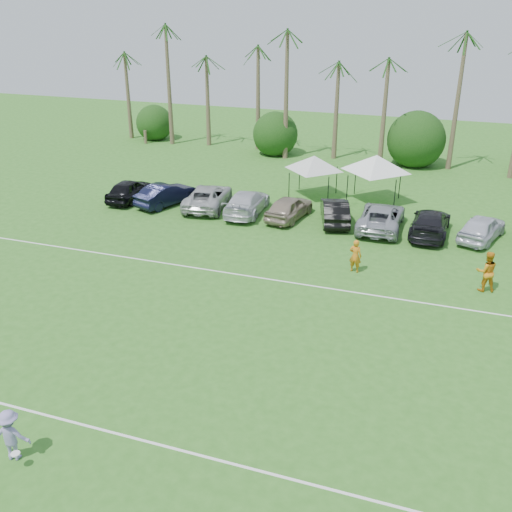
% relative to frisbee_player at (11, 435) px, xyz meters
% --- Properties ---
extents(ground, '(120.00, 120.00, 0.00)m').
position_rel_frisbee_player_xyz_m(ground, '(2.25, -0.12, -0.85)').
color(ground, '#306B20').
rests_on(ground, ground).
extents(field_lines, '(80.00, 12.10, 0.01)m').
position_rel_frisbee_player_xyz_m(field_lines, '(2.25, 7.88, -0.84)').
color(field_lines, white).
rests_on(field_lines, ground).
extents(palm_tree_0, '(2.40, 2.40, 8.90)m').
position_rel_frisbee_player_xyz_m(palm_tree_0, '(-19.75, 37.88, 6.63)').
color(palm_tree_0, brown).
rests_on(palm_tree_0, ground).
extents(palm_tree_1, '(2.40, 2.40, 9.90)m').
position_rel_frisbee_player_xyz_m(palm_tree_1, '(-14.75, 37.88, 7.50)').
color(palm_tree_1, brown).
rests_on(palm_tree_1, ground).
extents(palm_tree_2, '(2.40, 2.40, 10.90)m').
position_rel_frisbee_player_xyz_m(palm_tree_2, '(-9.75, 37.88, 8.37)').
color(palm_tree_2, brown).
rests_on(palm_tree_2, ground).
extents(palm_tree_3, '(2.40, 2.40, 11.90)m').
position_rel_frisbee_player_xyz_m(palm_tree_3, '(-5.75, 37.88, 9.22)').
color(palm_tree_3, brown).
rests_on(palm_tree_3, ground).
extents(palm_tree_4, '(2.40, 2.40, 8.90)m').
position_rel_frisbee_player_xyz_m(palm_tree_4, '(-1.75, 37.88, 6.63)').
color(palm_tree_4, brown).
rests_on(palm_tree_4, ground).
extents(palm_tree_5, '(2.40, 2.40, 9.90)m').
position_rel_frisbee_player_xyz_m(palm_tree_5, '(2.25, 37.88, 7.50)').
color(palm_tree_5, brown).
rests_on(palm_tree_5, ground).
extents(palm_tree_6, '(2.40, 2.40, 10.90)m').
position_rel_frisbee_player_xyz_m(palm_tree_6, '(6.25, 37.88, 8.37)').
color(palm_tree_6, brown).
rests_on(palm_tree_6, ground).
extents(palm_tree_7, '(2.40, 2.40, 11.90)m').
position_rel_frisbee_player_xyz_m(palm_tree_7, '(10.25, 37.88, 9.22)').
color(palm_tree_7, brown).
rests_on(palm_tree_7, ground).
extents(bush_tree_0, '(4.00, 4.00, 4.00)m').
position_rel_frisbee_player_xyz_m(bush_tree_0, '(-16.75, 38.88, 0.95)').
color(bush_tree_0, brown).
rests_on(bush_tree_0, ground).
extents(bush_tree_1, '(4.00, 4.00, 4.00)m').
position_rel_frisbee_player_xyz_m(bush_tree_1, '(-3.75, 38.88, 0.95)').
color(bush_tree_1, brown).
rests_on(bush_tree_1, ground).
extents(bush_tree_2, '(4.00, 4.00, 4.00)m').
position_rel_frisbee_player_xyz_m(bush_tree_2, '(8.25, 38.88, 0.95)').
color(bush_tree_2, brown).
rests_on(bush_tree_2, ground).
extents(sideline_player_a, '(0.69, 0.51, 1.73)m').
position_rel_frisbee_player_xyz_m(sideline_player_a, '(7.27, 16.14, 0.02)').
color(sideline_player_a, orange).
rests_on(sideline_player_a, ground).
extents(sideline_player_b, '(1.13, 0.98, 1.98)m').
position_rel_frisbee_player_xyz_m(sideline_player_b, '(13.40, 16.09, 0.14)').
color(sideline_player_b, orange).
rests_on(sideline_player_b, ground).
extents(canopy_tent_left, '(4.19, 4.19, 3.40)m').
position_rel_frisbee_player_xyz_m(canopy_tent_left, '(2.37, 27.21, 2.06)').
color(canopy_tent_left, black).
rests_on(canopy_tent_left, ground).
extents(canopy_tent_right, '(4.72, 4.72, 3.82)m').
position_rel_frisbee_player_xyz_m(canopy_tent_right, '(6.53, 27.30, 2.43)').
color(canopy_tent_right, black).
rests_on(canopy_tent_right, ground).
extents(frisbee_player, '(1.21, 0.90, 1.70)m').
position_rel_frisbee_player_xyz_m(frisbee_player, '(0.00, 0.00, 0.00)').
color(frisbee_player, '#8D82B9').
rests_on(frisbee_player, ground).
extents(parked_car_0, '(1.93, 4.38, 1.47)m').
position_rel_frisbee_player_xyz_m(parked_car_0, '(-9.31, 22.36, -0.11)').
color(parked_car_0, black).
rests_on(parked_car_0, ground).
extents(parked_car_1, '(2.95, 4.71, 1.47)m').
position_rel_frisbee_player_xyz_m(parked_car_1, '(-6.48, 22.31, -0.11)').
color(parked_car_1, black).
rests_on(parked_car_1, ground).
extents(parked_car_2, '(3.21, 5.59, 1.47)m').
position_rel_frisbee_player_xyz_m(parked_car_2, '(-3.65, 22.78, -0.11)').
color(parked_car_2, '#AEAFB0').
rests_on(parked_car_2, ground).
extents(parked_car_3, '(2.34, 5.16, 1.47)m').
position_rel_frisbee_player_xyz_m(parked_car_3, '(-0.82, 22.52, -0.11)').
color(parked_car_3, silver).
rests_on(parked_car_3, ground).
extents(parked_car_4, '(2.40, 4.53, 1.47)m').
position_rel_frisbee_player_xyz_m(parked_car_4, '(2.01, 22.46, -0.11)').
color(parked_car_4, gray).
rests_on(parked_car_4, ground).
extents(parked_car_5, '(2.73, 4.71, 1.47)m').
position_rel_frisbee_player_xyz_m(parked_car_5, '(4.84, 22.74, -0.11)').
color(parked_car_5, black).
rests_on(parked_car_5, ground).
extents(parked_car_6, '(2.47, 5.29, 1.47)m').
position_rel_frisbee_player_xyz_m(parked_car_6, '(7.67, 22.60, -0.11)').
color(parked_car_6, '#999CA5').
rests_on(parked_car_6, ground).
extents(parked_car_7, '(2.26, 5.13, 1.47)m').
position_rel_frisbee_player_xyz_m(parked_car_7, '(10.50, 22.57, -0.11)').
color(parked_car_7, black).
rests_on(parked_car_7, ground).
extents(parked_car_8, '(3.02, 4.63, 1.47)m').
position_rel_frisbee_player_xyz_m(parked_car_8, '(13.33, 22.73, -0.11)').
color(parked_car_8, silver).
rests_on(parked_car_8, ground).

